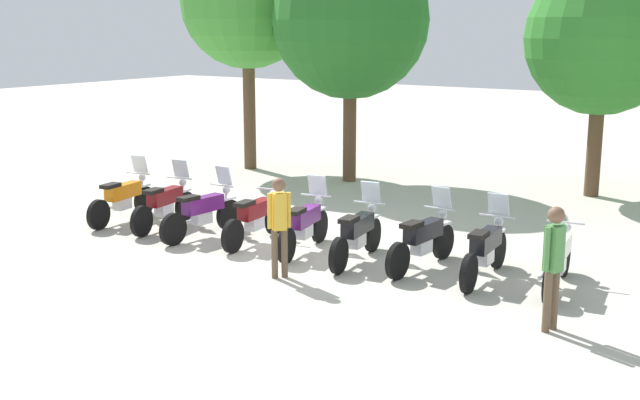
{
  "coord_description": "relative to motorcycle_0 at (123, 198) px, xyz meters",
  "views": [
    {
      "loc": [
        8.34,
        -12.03,
        4.16
      ],
      "look_at": [
        0.0,
        0.5,
        0.9
      ],
      "focal_mm": 45.26,
      "sensor_mm": 36.0,
      "label": 1
    }
  ],
  "objects": [
    {
      "name": "ground_plane",
      "position": [
        4.64,
        0.22,
        -0.52
      ],
      "size": [
        80.0,
        80.0,
        0.0
      ],
      "primitive_type": "plane",
      "color": "#BCB7A8"
    },
    {
      "name": "motorcycle_0",
      "position": [
        0.0,
        0.0,
        0.0
      ],
      "size": [
        0.62,
        2.18,
        1.37
      ],
      "rotation": [
        0.0,
        0.0,
        1.72
      ],
      "color": "black",
      "rests_on": "ground_plane"
    },
    {
      "name": "motorcycle_1",
      "position": [
        1.16,
        0.09,
        0.0
      ],
      "size": [
        0.63,
        2.18,
        1.37
      ],
      "rotation": [
        0.0,
        0.0,
        1.73
      ],
      "color": "black",
      "rests_on": "ground_plane"
    },
    {
      "name": "motorcycle_2",
      "position": [
        2.32,
        -0.03,
        0.0
      ],
      "size": [
        0.62,
        2.19,
        1.37
      ],
      "rotation": [
        0.0,
        0.0,
        1.51
      ],
      "color": "black",
      "rests_on": "ground_plane"
    },
    {
      "name": "motorcycle_3",
      "position": [
        3.48,
        0.19,
        -0.01
      ],
      "size": [
        0.62,
        2.19,
        0.99
      ],
      "rotation": [
        0.0,
        0.0,
        1.68
      ],
      "color": "black",
      "rests_on": "ground_plane"
    },
    {
      "name": "motorcycle_4",
      "position": [
        4.63,
        0.21,
        0.0
      ],
      "size": [
        0.68,
        2.17,
        1.37
      ],
      "rotation": [
        0.0,
        0.0,
        1.77
      ],
      "color": "black",
      "rests_on": "ground_plane"
    },
    {
      "name": "motorcycle_5",
      "position": [
        5.79,
        0.2,
        0.0
      ],
      "size": [
        0.62,
        2.18,
        1.37
      ],
      "rotation": [
        0.0,
        0.0,
        1.71
      ],
      "color": "black",
      "rests_on": "ground_plane"
    },
    {
      "name": "motorcycle_6",
      "position": [
        6.95,
        0.48,
        0.0
      ],
      "size": [
        0.62,
        2.19,
        1.37
      ],
      "rotation": [
        0.0,
        0.0,
        1.5
      ],
      "color": "black",
      "rests_on": "ground_plane"
    },
    {
      "name": "motorcycle_7",
      "position": [
        8.11,
        0.48,
        0.0
      ],
      "size": [
        0.62,
        2.19,
        1.37
      ],
      "rotation": [
        0.0,
        0.0,
        1.65
      ],
      "color": "black",
      "rests_on": "ground_plane"
    },
    {
      "name": "motorcycle_8",
      "position": [
        9.26,
        0.69,
        -0.01
      ],
      "size": [
        0.62,
        2.18,
        0.99
      ],
      "rotation": [
        0.0,
        0.0,
        1.72
      ],
      "color": "black",
      "rests_on": "ground_plane"
    },
    {
      "name": "person_0",
      "position": [
        9.77,
        -1.21,
        0.53
      ],
      "size": [
        0.29,
        0.41,
        1.77
      ],
      "rotation": [
        0.0,
        0.0,
        5.97
      ],
      "color": "brown",
      "rests_on": "ground_plane"
    },
    {
      "name": "person_1",
      "position": [
        5.2,
        -1.35,
        0.49
      ],
      "size": [
        0.32,
        0.35,
        1.72
      ],
      "rotation": [
        0.0,
        0.0,
        2.43
      ],
      "color": "brown",
      "rests_on": "ground_plane"
    },
    {
      "name": "tree_0",
      "position": [
        -1.87,
        6.75,
        4.3
      ],
      "size": [
        3.83,
        3.83,
        6.76
      ],
      "color": "brown",
      "rests_on": "ground_plane"
    },
    {
      "name": "tree_1",
      "position": [
        1.63,
        6.69,
        3.78
      ],
      "size": [
        4.16,
        4.16,
        6.39
      ],
      "color": "brown",
      "rests_on": "ground_plane"
    },
    {
      "name": "tree_2",
      "position": [
        7.7,
        8.36,
        3.34
      ],
      "size": [
        3.71,
        3.71,
        5.73
      ],
      "color": "brown",
      "rests_on": "ground_plane"
    }
  ]
}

